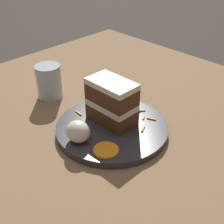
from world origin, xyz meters
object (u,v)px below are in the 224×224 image
(plate, at_px, (112,128))
(drinking_glass, at_px, (49,84))
(cream_dollop, at_px, (78,132))
(orange_garnish, at_px, (106,150))
(cake_slice, at_px, (112,102))

(plate, height_order, drinking_glass, drinking_glass)
(plate, relative_size, drinking_glass, 2.80)
(cream_dollop, distance_m, drinking_glass, 0.25)
(orange_garnish, distance_m, drinking_glass, 0.31)
(drinking_glass, bearing_deg, orange_garnish, 166.76)
(cake_slice, relative_size, cream_dollop, 2.05)
(cream_dollop, bearing_deg, plate, -96.82)
(orange_garnish, bearing_deg, cake_slice, -51.26)
(cream_dollop, distance_m, orange_garnish, 0.07)
(plate, xyz_separation_m, drinking_glass, (0.24, 0.01, 0.03))
(drinking_glass, bearing_deg, cake_slice, -175.52)
(cake_slice, distance_m, drinking_glass, 0.23)
(plate, bearing_deg, drinking_glass, 1.28)
(cake_slice, xyz_separation_m, cream_dollop, (-0.00, 0.11, -0.03))
(cream_dollop, height_order, drinking_glass, drinking_glass)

